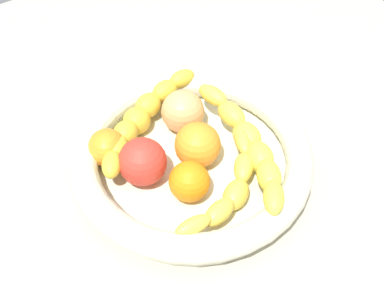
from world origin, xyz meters
The scene contains 10 objects.
kitchen_counter centered at (0.00, 0.00, 1.50)cm, with size 120.00×120.00×3.00cm, color #B0AA93.
fruit_bowl centered at (0.00, 0.00, 5.81)cm, with size 34.28×34.28×5.45cm.
banana_draped_left centered at (-9.53, -2.56, 7.46)cm, with size 13.39×22.51×5.14cm.
banana_draped_right centered at (8.15, 0.34, 7.06)cm, with size 11.82×18.63×4.48cm.
banana_arching_top centered at (4.08, 6.98, 7.84)cm, with size 25.32×10.34×5.15cm.
orange_front centered at (-7.41, -9.44, 7.37)cm, with size 5.57×5.57×5.57cm, color orange.
orange_mid_left centered at (0.40, 0.97, 7.88)cm, with size 6.61×6.61×6.61cm, color orange.
orange_mid_right centered at (4.31, -3.51, 7.39)cm, with size 5.61×5.61×5.61cm, color orange.
tomato_red centered at (-1.83, -7.00, 7.96)cm, with size 6.76×6.76×6.76cm, color red.
peach_blush centered at (-6.88, 3.20, 7.85)cm, with size 6.54×6.54×6.54cm, color #F7AA66.
Camera 1 is at (36.53, -26.17, 58.03)cm, focal length 45.02 mm.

